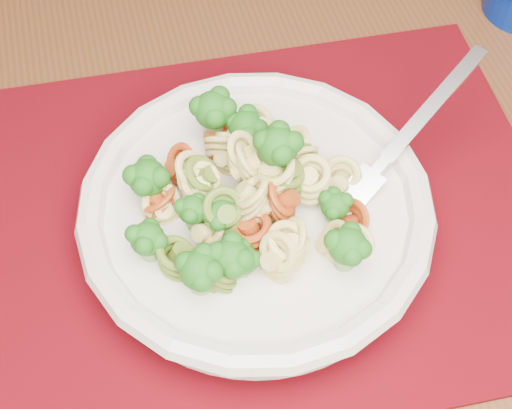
# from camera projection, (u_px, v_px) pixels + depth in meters

# --- Properties ---
(dining_table) EXTENTS (1.53, 1.28, 0.78)m
(dining_table) POSITION_uv_depth(u_px,v_px,m) (174.00, 221.00, 0.69)
(dining_table) COLOR #582B18
(dining_table) RESTS_ON ground
(placemat) EXTENTS (0.53, 0.47, 0.00)m
(placemat) POSITION_uv_depth(u_px,v_px,m) (263.00, 215.00, 0.55)
(placemat) COLOR #4D030A
(placemat) RESTS_ON dining_table
(pasta_bowl) EXTENTS (0.26, 0.26, 0.05)m
(pasta_bowl) POSITION_uv_depth(u_px,v_px,m) (256.00, 213.00, 0.51)
(pasta_bowl) COLOR silver
(pasta_bowl) RESTS_ON placemat
(pasta_broccoli_heap) EXTENTS (0.22, 0.22, 0.06)m
(pasta_broccoli_heap) POSITION_uv_depth(u_px,v_px,m) (256.00, 200.00, 0.50)
(pasta_broccoli_heap) COLOR tan
(pasta_broccoli_heap) RESTS_ON pasta_bowl
(fork) EXTENTS (0.13, 0.16, 0.08)m
(fork) POSITION_uv_depth(u_px,v_px,m) (364.00, 185.00, 0.51)
(fork) COLOR silver
(fork) RESTS_ON pasta_bowl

